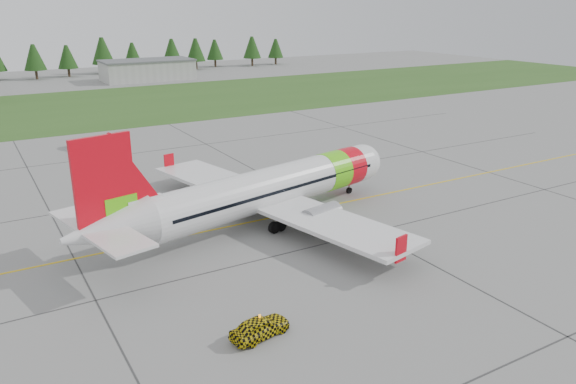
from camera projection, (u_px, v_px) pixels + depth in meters
ground at (278, 255)px, 47.38m from camera, size 320.00×320.00×0.00m
aircraft at (266, 190)px, 54.02m from camera, size 35.86×33.62×10.99m
follow_me_car at (260, 308)px, 35.20m from camera, size 1.67×1.88×4.09m
service_van at (77, 134)px, 81.32m from camera, size 1.72×1.64×4.43m
grass_strip at (81, 108)px, 114.45m from camera, size 320.00×50.00×0.03m
taxi_guideline at (237, 225)px, 53.92m from camera, size 120.00×0.25×0.02m
hangar_east at (148, 71)px, 155.04m from camera, size 24.00×12.00×5.20m
treeline at (39, 60)px, 158.66m from camera, size 160.00×8.00×10.00m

